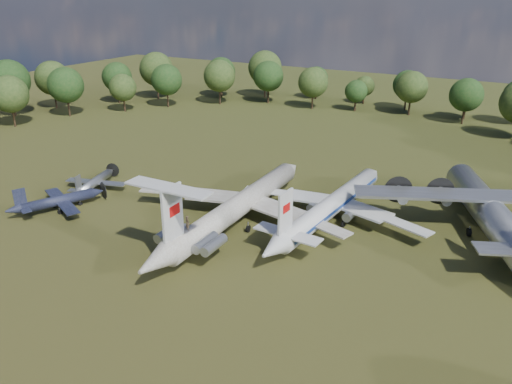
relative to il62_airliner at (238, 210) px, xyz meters
The scene contains 7 objects.
ground 5.91m from the il62_airliner, 151.16° to the left, with size 300.00×300.00×0.00m, color #2C4316.
il62_airliner is the anchor object (origin of this frame).
tu104_jet 14.31m from the il62_airliner, 32.87° to the left, with size 30.82×41.09×4.11m, color silver, non-canonical shape.
an12_transport 36.44m from the il62_airliner, 23.89° to the left, with size 38.23×42.73×5.62m, color #9B9DA2, non-canonical shape.
small_prop_west 29.59m from the il62_airliner, 160.62° to the right, with size 12.45×16.98×2.49m, color black, non-canonical shape.
small_prop_northwest 29.31m from the il62_airliner, behind, with size 11.14×15.19×2.23m, color #A3A6AB, non-canonical shape.
person_on_il62 13.20m from the il62_airliner, 89.47° to the right, with size 0.71×0.46×1.94m, color olive.
Camera 1 is at (40.33, -61.30, 33.32)m, focal length 35.00 mm.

